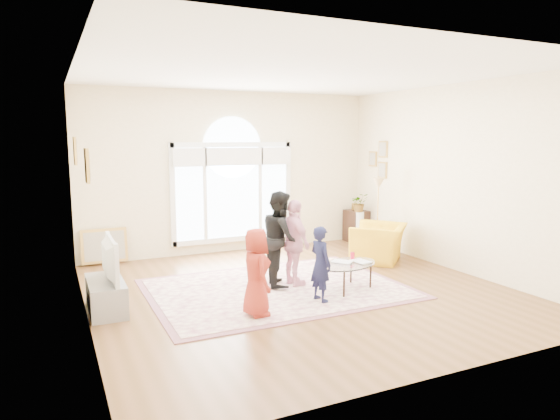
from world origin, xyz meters
name	(u,v)px	position (x,y,z in m)	size (l,w,h in m)	color
ground	(300,291)	(0.00, 0.00, 0.00)	(6.00, 6.00, 0.00)	brown
room_shell	(235,174)	(0.01, 2.83, 1.57)	(6.00, 6.00, 6.00)	#F4E5BD
area_rug	(277,288)	(-0.29, 0.22, 0.01)	(3.60, 2.60, 0.02)	beige
rug_border	(277,289)	(-0.29, 0.22, 0.01)	(3.80, 2.80, 0.01)	#85525D
tv_console	(106,296)	(-2.75, 0.30, 0.21)	(0.45, 1.00, 0.42)	gray
television	(105,259)	(-2.74, 0.30, 0.71)	(0.17, 0.99, 0.57)	black
coffee_table	(348,265)	(0.65, -0.30, 0.40)	(1.18, 0.96, 0.54)	silver
armchair	(379,243)	(2.19, 1.03, 0.34)	(1.05, 0.92, 0.68)	yellow
side_cabinet	(356,226)	(2.78, 2.68, 0.35)	(0.40, 0.50, 0.70)	black
floor_lamp	(378,189)	(2.53, 1.56, 1.28)	(0.30, 0.30, 1.51)	black
plant_pedestal	(359,228)	(2.70, 2.45, 0.35)	(0.20, 0.20, 0.70)	white
potted_plant	(360,203)	(2.70, 2.45, 0.90)	(0.36, 0.32, 0.41)	#33722D
leaning_picture	(105,264)	(-2.50, 2.90, 0.00)	(0.80, 0.05, 0.62)	tan
child_red	(256,272)	(-1.01, -0.73, 0.59)	(0.55, 0.36, 1.13)	#9D2C1F
child_navy	(321,264)	(0.02, -0.58, 0.55)	(0.39, 0.25, 1.06)	#16193B
child_black	(281,238)	(-0.16, 0.36, 0.75)	(0.71, 0.55, 1.47)	black
child_pink	(294,243)	(0.03, 0.26, 0.69)	(0.78, 0.33, 1.33)	#F3A5BC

